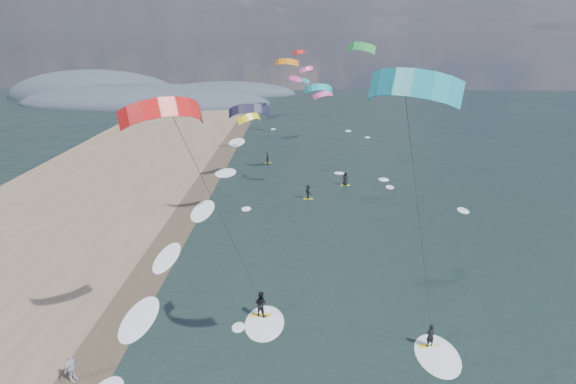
{
  "coord_description": "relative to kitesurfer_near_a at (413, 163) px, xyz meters",
  "views": [
    {
      "loc": [
        -0.0,
        -21.36,
        18.48
      ],
      "look_at": [
        -1.0,
        12.0,
        7.0
      ],
      "focal_mm": 30.0,
      "sensor_mm": 36.0,
      "label": 1
    }
  ],
  "objects": [
    {
      "name": "bg_kite_field",
      "position": [
        -5.06,
        53.55,
        -1.67
      ],
      "size": [
        14.45,
        71.06,
        9.97
      ],
      "color": "teal",
      "rests_on": "ground"
    },
    {
      "name": "coastal_hills",
      "position": [
        -49.63,
        109.15,
        -12.95
      ],
      "size": [
        80.0,
        41.0,
        15.0
      ],
      "color": "#3D4756",
      "rests_on": "ground"
    },
    {
      "name": "wet_sand_strip",
      "position": [
        -16.79,
        11.29,
        -12.94
      ],
      "size": [
        3.0,
        240.0,
        0.0
      ],
      "primitive_type": "cube",
      "color": "#382D23",
      "rests_on": "ground"
    },
    {
      "name": "beach_walker",
      "position": [
        -17.29,
        1.26,
        -12.12
      ],
      "size": [
        0.69,
        1.05,
        1.66
      ],
      "primitive_type": "imported",
      "rotation": [
        0.0,
        0.0,
        1.26
      ],
      "color": "#B9BAC5",
      "rests_on": "ground"
    },
    {
      "name": "far_kitesurfers",
      "position": [
        -3.48,
        35.33,
        -12.11
      ],
      "size": [
        11.36,
        15.81,
        1.7
      ],
      "color": "yellow",
      "rests_on": "ground"
    },
    {
      "name": "kitesurfer_near_a",
      "position": [
        0.0,
        0.0,
        0.0
      ],
      "size": [
        7.67,
        9.02,
        17.36
      ],
      "color": "yellow",
      "rests_on": "ground"
    },
    {
      "name": "kitesurfer_near_b",
      "position": [
        -9.85,
        3.51,
        -2.33
      ],
      "size": [
        7.24,
        9.06,
        15.91
      ],
      "color": "yellow",
      "rests_on": "ground"
    },
    {
      "name": "shoreline_surf",
      "position": [
        -15.59,
        16.04,
        -12.95
      ],
      "size": [
        2.4,
        79.4,
        0.11
      ],
      "color": "white",
      "rests_on": "ground"
    }
  ]
}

